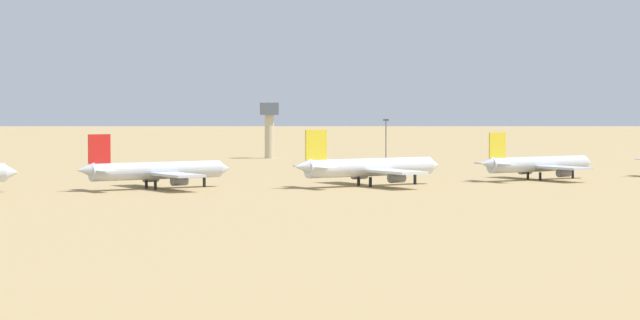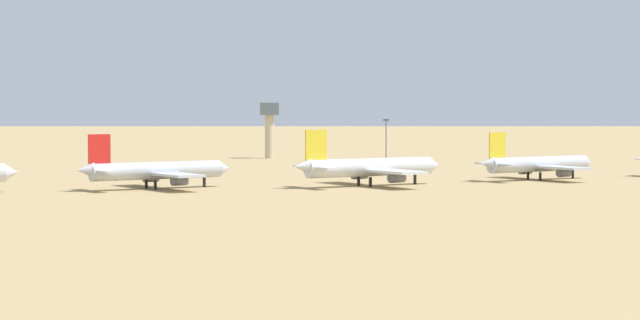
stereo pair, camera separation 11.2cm
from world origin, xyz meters
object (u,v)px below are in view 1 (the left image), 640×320
Objects in this scene: parked_jet_yellow_5 at (537,164)px; light_pole_mid at (386,137)px; parked_jet_yellow_4 at (369,167)px; control_tower at (269,125)px; parked_jet_red_3 at (155,171)px.

light_pole_mid reaches higher than parked_jet_yellow_5.
parked_jet_yellow_4 is 49.73m from parked_jet_yellow_5.
parked_jet_yellow_4 is 2.11× the size of control_tower.
control_tower reaches higher than parked_jet_yellow_4.
control_tower is at bearing 88.22° from parked_jet_yellow_5.
parked_jet_red_3 is 147.52m from light_pole_mid.
control_tower is at bearing 50.35° from parked_jet_red_3.
parked_jet_red_3 is 1.98× the size of control_tower.
light_pole_mid is (4.24, 106.88, 4.12)m from parked_jet_yellow_5.
parked_jet_yellow_4 reaches higher than parked_jet_red_3.
light_pole_mid is at bearing 33.82° from parked_jet_red_3.
parked_jet_yellow_5 is 1.91× the size of control_tower.
parked_jet_red_3 is at bearing 167.49° from parked_jet_yellow_5.
light_pole_mid is at bearing 75.98° from parked_jet_yellow_5.
parked_jet_red_3 is at bearing -117.77° from control_tower.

